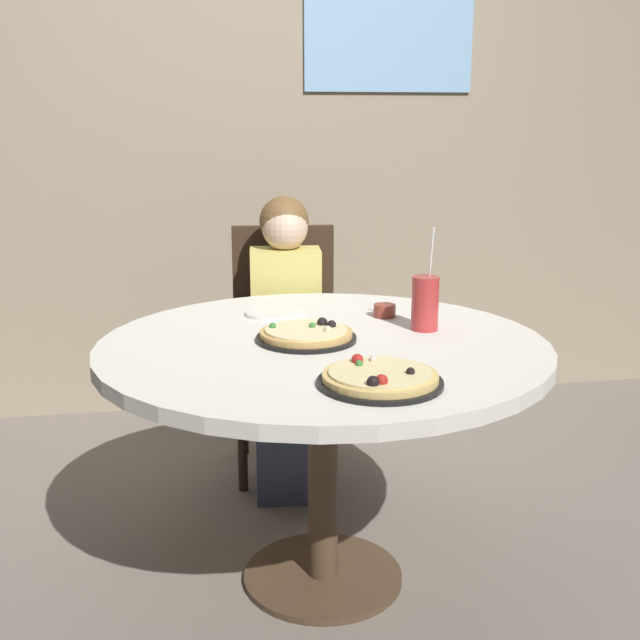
% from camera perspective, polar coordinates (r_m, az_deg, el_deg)
% --- Properties ---
extents(ground_plane, '(8.00, 8.00, 0.00)m').
position_cam_1_polar(ground_plane, '(2.55, 0.21, -17.97)').
color(ground_plane, slate).
extents(wall_with_window, '(5.20, 0.14, 2.90)m').
position_cam_1_polar(wall_with_window, '(3.79, -4.42, 15.59)').
color(wall_with_window, gray).
rests_on(wall_with_window, ground_plane).
extents(dining_table, '(1.27, 1.27, 0.75)m').
position_cam_1_polar(dining_table, '(2.27, 0.23, -3.77)').
color(dining_table, silver).
rests_on(dining_table, ground_plane).
extents(chair_wooden, '(0.44, 0.44, 0.95)m').
position_cam_1_polar(chair_wooden, '(3.14, -2.55, -1.08)').
color(chair_wooden, '#382619').
rests_on(chair_wooden, ground_plane).
extents(diner_child, '(0.29, 0.42, 1.08)m').
position_cam_1_polar(diner_child, '(2.98, -2.37, -2.86)').
color(diner_child, '#3F4766').
rests_on(diner_child, ground_plane).
extents(pizza_veggie, '(0.28, 0.28, 0.05)m').
position_cam_1_polar(pizza_veggie, '(2.25, -0.97, -1.06)').
color(pizza_veggie, black).
rests_on(pizza_veggie, dining_table).
extents(pizza_cheese, '(0.30, 0.30, 0.05)m').
position_cam_1_polar(pizza_cheese, '(1.88, 4.30, -4.18)').
color(pizza_cheese, black).
rests_on(pizza_cheese, dining_table).
extents(soda_cup, '(0.08, 0.08, 0.31)m').
position_cam_1_polar(soda_cup, '(2.37, 7.52, 1.21)').
color(soda_cup, '#B73333').
rests_on(soda_cup, dining_table).
extents(sauce_bowl, '(0.07, 0.07, 0.04)m').
position_cam_1_polar(sauce_bowl, '(2.52, 4.64, 0.67)').
color(sauce_bowl, brown).
rests_on(sauce_bowl, dining_table).
extents(plate_small, '(0.18, 0.18, 0.01)m').
position_cam_1_polar(plate_small, '(2.55, -3.36, 0.51)').
color(plate_small, white).
rests_on(plate_small, dining_table).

